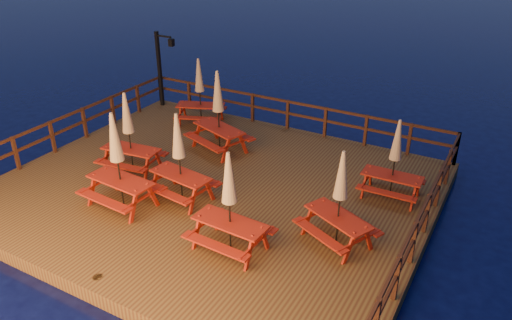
% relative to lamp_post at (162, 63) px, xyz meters
% --- Properties ---
extents(ground, '(500.00, 500.00, 0.00)m').
position_rel_lamp_post_xyz_m(ground, '(5.39, -4.55, -2.20)').
color(ground, black).
rests_on(ground, ground).
extents(deck, '(12.00, 10.00, 0.40)m').
position_rel_lamp_post_xyz_m(deck, '(5.39, -4.55, -2.00)').
color(deck, '#4A2B18').
rests_on(deck, ground).
extents(deck_piles, '(11.44, 9.44, 1.40)m').
position_rel_lamp_post_xyz_m(deck_piles, '(5.39, -4.55, -2.50)').
color(deck_piles, '#321C10').
rests_on(deck_piles, ground).
extents(railing, '(11.80, 9.75, 1.10)m').
position_rel_lamp_post_xyz_m(railing, '(5.39, -2.77, -1.03)').
color(railing, '#321C10').
rests_on(railing, deck).
extents(lamp_post, '(0.85, 0.18, 3.00)m').
position_rel_lamp_post_xyz_m(lamp_post, '(0.00, 0.00, 0.00)').
color(lamp_post, black).
rests_on(lamp_post, deck).
extents(picnic_table_0, '(2.14, 1.97, 2.47)m').
position_rel_lamp_post_xyz_m(picnic_table_0, '(2.35, -0.82, -0.51)').
color(picnic_table_0, maroon).
rests_on(picnic_table_0, deck).
extents(picnic_table_1, '(1.66, 1.37, 2.33)m').
position_rel_lamp_post_xyz_m(picnic_table_1, '(10.03, -2.65, -0.58)').
color(picnic_table_1, maroon).
rests_on(picnic_table_1, deck).
extents(picnic_table_2, '(1.95, 1.67, 2.53)m').
position_rel_lamp_post_xyz_m(picnic_table_2, '(5.00, -5.55, -0.48)').
color(picnic_table_2, maroon).
rests_on(picnic_table_2, deck).
extents(picnic_table_3, '(1.91, 1.64, 2.52)m').
position_rel_lamp_post_xyz_m(picnic_table_3, '(2.68, -4.95, -0.49)').
color(picnic_table_3, maroon).
rests_on(picnic_table_3, deck).
extents(picnic_table_4, '(1.85, 1.55, 2.55)m').
position_rel_lamp_post_xyz_m(picnic_table_4, '(7.39, -6.84, -0.47)').
color(picnic_table_4, maroon).
rests_on(picnic_table_4, deck).
extents(picnic_table_5, '(2.14, 1.99, 2.44)m').
position_rel_lamp_post_xyz_m(picnic_table_5, '(9.48, -5.35, -0.53)').
color(picnic_table_5, maroon).
rests_on(picnic_table_5, deck).
extents(picnic_table_6, '(2.31, 2.11, 2.72)m').
position_rel_lamp_post_xyz_m(picnic_table_6, '(4.21, -2.42, -0.38)').
color(picnic_table_6, maroon).
rests_on(picnic_table_6, deck).
extents(picnic_table_7, '(1.99, 1.68, 2.70)m').
position_rel_lamp_post_xyz_m(picnic_table_7, '(3.83, -6.63, -0.39)').
color(picnic_table_7, maroon).
rests_on(picnic_table_7, deck).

